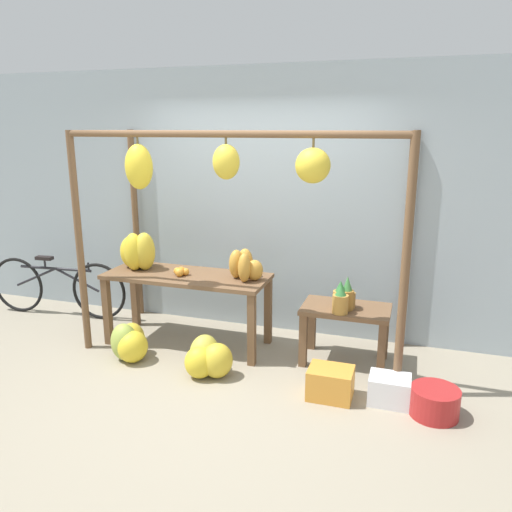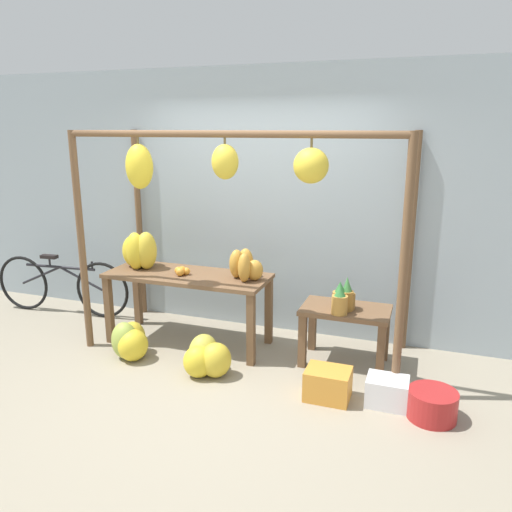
% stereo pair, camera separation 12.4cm
% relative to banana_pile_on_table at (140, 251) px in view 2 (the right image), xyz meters
% --- Properties ---
extents(ground_plane, '(20.00, 20.00, 0.00)m').
position_rel_banana_pile_on_table_xyz_m(ground_plane, '(1.16, -0.82, -0.93)').
color(ground_plane, gray).
extents(shop_wall_back, '(8.00, 0.08, 2.80)m').
position_rel_banana_pile_on_table_xyz_m(shop_wall_back, '(1.16, 0.66, 0.47)').
color(shop_wall_back, '#99A8B2').
rests_on(shop_wall_back, ground_plane).
extents(stall_awning, '(3.11, 1.20, 2.16)m').
position_rel_banana_pile_on_table_xyz_m(stall_awning, '(1.13, -0.26, 0.67)').
color(stall_awning, brown).
rests_on(stall_awning, ground_plane).
extents(display_table_main, '(1.66, 0.63, 0.75)m').
position_rel_banana_pile_on_table_xyz_m(display_table_main, '(0.57, -0.04, -0.29)').
color(display_table_main, brown).
rests_on(display_table_main, ground_plane).
extents(display_table_side, '(0.81, 0.51, 0.56)m').
position_rel_banana_pile_on_table_xyz_m(display_table_side, '(2.17, 0.02, -0.50)').
color(display_table_side, brown).
rests_on(display_table_side, ground_plane).
extents(banana_pile_on_table, '(0.44, 0.43, 0.39)m').
position_rel_banana_pile_on_table_xyz_m(banana_pile_on_table, '(0.00, 0.00, 0.00)').
color(banana_pile_on_table, gold).
rests_on(banana_pile_on_table, display_table_main).
extents(orange_pile, '(0.17, 0.15, 0.09)m').
position_rel_banana_pile_on_table_xyz_m(orange_pile, '(0.53, -0.09, -0.14)').
color(orange_pile, orange).
rests_on(orange_pile, display_table_main).
extents(pineapple_cluster, '(0.20, 0.30, 0.32)m').
position_rel_banana_pile_on_table_xyz_m(pineapple_cluster, '(2.16, -0.07, -0.25)').
color(pineapple_cluster, '#A3702D').
rests_on(pineapple_cluster, display_table_side).
extents(banana_pile_ground_left, '(0.46, 0.49, 0.37)m').
position_rel_banana_pile_on_table_xyz_m(banana_pile_ground_left, '(0.18, -0.56, -0.76)').
color(banana_pile_ground_left, yellow).
rests_on(banana_pile_ground_left, ground_plane).
extents(banana_pile_ground_right, '(0.51, 0.46, 0.35)m').
position_rel_banana_pile_on_table_xyz_m(banana_pile_ground_right, '(1.03, -0.63, -0.76)').
color(banana_pile_ground_right, gold).
rests_on(banana_pile_ground_right, ground_plane).
extents(fruit_crate_white, '(0.37, 0.29, 0.26)m').
position_rel_banana_pile_on_table_xyz_m(fruit_crate_white, '(2.16, -0.67, -0.80)').
color(fruit_crate_white, orange).
rests_on(fruit_crate_white, ground_plane).
extents(blue_bucket, '(0.38, 0.38, 0.23)m').
position_rel_banana_pile_on_table_xyz_m(blue_bucket, '(2.98, -0.69, -0.81)').
color(blue_bucket, '#AD2323').
rests_on(blue_bucket, ground_plane).
extents(parked_bicycle, '(1.76, 0.18, 0.72)m').
position_rel_banana_pile_on_table_xyz_m(parked_bicycle, '(-1.25, 0.21, -0.57)').
color(parked_bicycle, black).
rests_on(parked_bicycle, ground_plane).
extents(papaya_pile, '(0.39, 0.33, 0.29)m').
position_rel_banana_pile_on_table_xyz_m(papaya_pile, '(1.18, -0.01, -0.05)').
color(papaya_pile, gold).
rests_on(papaya_pile, display_table_main).
extents(fruit_crate_purple, '(0.33, 0.26, 0.23)m').
position_rel_banana_pile_on_table_xyz_m(fruit_crate_purple, '(2.63, -0.60, -0.81)').
color(fruit_crate_purple, silver).
rests_on(fruit_crate_purple, ground_plane).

